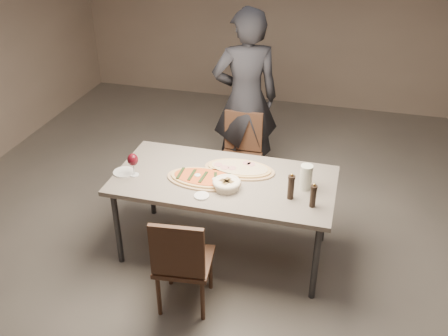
% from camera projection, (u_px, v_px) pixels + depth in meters
% --- Properties ---
extents(room, '(7.00, 7.00, 7.00)m').
position_uv_depth(room, '(224.00, 105.00, 3.74)').
color(room, '#625B54').
rests_on(room, ground).
extents(dining_table, '(1.80, 0.90, 0.75)m').
position_uv_depth(dining_table, '(224.00, 184.00, 4.10)').
color(dining_table, gray).
rests_on(dining_table, ground).
extents(zucchini_pizza, '(0.62, 0.34, 0.05)m').
position_uv_depth(zucchini_pizza, '(204.00, 178.00, 4.04)').
color(zucchini_pizza, tan).
rests_on(zucchini_pizza, dining_table).
extents(ham_pizza, '(0.60, 0.33, 0.04)m').
position_uv_depth(ham_pizza, '(239.00, 169.00, 4.17)').
color(ham_pizza, tan).
rests_on(ham_pizza, dining_table).
extents(bread_basket, '(0.22, 0.22, 0.08)m').
position_uv_depth(bread_basket, '(227.00, 184.00, 3.91)').
color(bread_basket, beige).
rests_on(bread_basket, dining_table).
extents(oil_dish, '(0.12, 0.12, 0.01)m').
position_uv_depth(oil_dish, '(202.00, 196.00, 3.84)').
color(oil_dish, white).
rests_on(oil_dish, dining_table).
extents(pepper_mill_left, '(0.05, 0.05, 0.20)m').
position_uv_depth(pepper_mill_left, '(313.00, 196.00, 3.68)').
color(pepper_mill_left, black).
rests_on(pepper_mill_left, dining_table).
extents(pepper_mill_right, '(0.06, 0.06, 0.22)m').
position_uv_depth(pepper_mill_right, '(291.00, 187.00, 3.77)').
color(pepper_mill_right, black).
rests_on(pepper_mill_right, dining_table).
extents(carafe, '(0.10, 0.10, 0.20)m').
position_uv_depth(carafe, '(306.00, 177.00, 3.90)').
color(carafe, silver).
rests_on(carafe, dining_table).
extents(wine_glass, '(0.09, 0.09, 0.20)m').
position_uv_depth(wine_glass, '(133.00, 160.00, 4.05)').
color(wine_glass, silver).
rests_on(wine_glass, dining_table).
extents(side_plate, '(0.18, 0.18, 0.01)m').
position_uv_depth(side_plate, '(124.00, 172.00, 4.15)').
color(side_plate, white).
rests_on(side_plate, dining_table).
extents(chair_near, '(0.45, 0.45, 0.86)m').
position_uv_depth(chair_near, '(181.00, 260.00, 3.61)').
color(chair_near, '#42291B').
rests_on(chair_near, ground).
extents(chair_far, '(0.41, 0.41, 0.85)m').
position_uv_depth(chair_far, '(241.00, 150.00, 5.06)').
color(chair_far, '#42291B').
rests_on(chair_far, ground).
extents(diner, '(0.80, 0.67, 1.86)m').
position_uv_depth(diner, '(246.00, 99.00, 5.04)').
color(diner, black).
rests_on(diner, ground).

